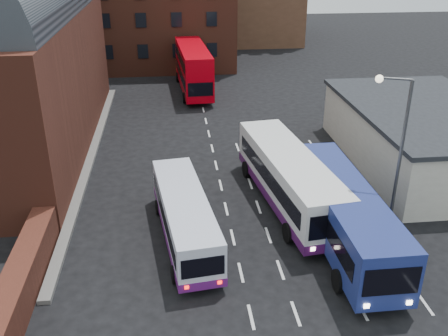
{
  "coord_description": "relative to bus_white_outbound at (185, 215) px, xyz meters",
  "views": [
    {
      "loc": [
        -3.06,
        -17.59,
        15.18
      ],
      "look_at": [
        0.0,
        10.0,
        2.2
      ],
      "focal_mm": 40.0,
      "sensor_mm": 36.0,
      "label": 1
    }
  ],
  "objects": [
    {
      "name": "ground",
      "position": [
        2.6,
        -5.64,
        -1.6
      ],
      "size": [
        180.0,
        180.0,
        0.0
      ],
      "primitive_type": "plane",
      "color": "black"
    },
    {
      "name": "forecourt_wall",
      "position": [
        -7.6,
        -3.64,
        -0.7
      ],
      "size": [
        1.2,
        10.0,
        1.8
      ],
      "primitive_type": "cube",
      "color": "#602B1E",
      "rests_on": "ground"
    },
    {
      "name": "cream_building",
      "position": [
        17.6,
        8.36,
        0.56
      ],
      "size": [
        10.4,
        16.4,
        4.25
      ],
      "color": "beige",
      "rests_on": "ground"
    },
    {
      "name": "brick_terrace",
      "position": [
        -3.4,
        40.36,
        3.9
      ],
      "size": [
        22.0,
        10.0,
        11.0
      ],
      "primitive_type": "cube",
      "color": "brown",
      "rests_on": "ground"
    },
    {
      "name": "bus_white_outbound",
      "position": [
        0.0,
        0.0,
        0.0
      ],
      "size": [
        3.48,
        10.14,
        2.71
      ],
      "rotation": [
        0.0,
        0.0,
        0.13
      ],
      "color": "silver",
      "rests_on": "ground"
    },
    {
      "name": "bus_white_inbound",
      "position": [
        6.43,
        3.29,
        0.39
      ],
      "size": [
        4.34,
        12.6,
        3.37
      ],
      "rotation": [
        0.0,
        0.0,
        3.27
      ],
      "color": "white",
      "rests_on": "ground"
    },
    {
      "name": "bus_blue",
      "position": [
        8.3,
        -1.19,
        0.38
      ],
      "size": [
        3.15,
        12.29,
        3.35
      ],
      "rotation": [
        0.0,
        0.0,
        3.15
      ],
      "color": "navy",
      "rests_on": "ground"
    },
    {
      "name": "bus_red_double",
      "position": [
        2.04,
        28.53,
        0.94
      ],
      "size": [
        3.53,
        12.08,
        4.78
      ],
      "rotation": [
        0.0,
        0.0,
        3.2
      ],
      "color": "#C4000D",
      "rests_on": "ground"
    },
    {
      "name": "street_lamp",
      "position": [
        10.91,
        -0.69,
        3.83
      ],
      "size": [
        1.73,
        0.85,
        9.0
      ],
      "rotation": [
        0.0,
        0.0,
        -0.37
      ],
      "color": "#4B4C4E",
      "rests_on": "ground"
    }
  ]
}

